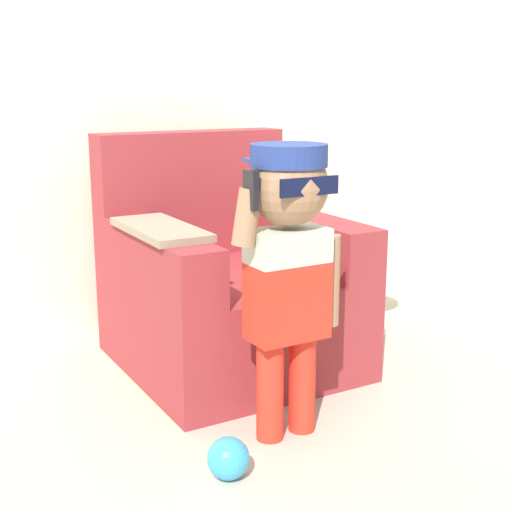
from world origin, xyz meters
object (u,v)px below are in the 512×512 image
person_child (288,247)px  side_table (365,273)px  toy_ball (228,458)px  armchair (225,287)px

person_child → side_table: bearing=38.2°
toy_ball → armchair: bearing=63.0°
armchair → person_child: person_child is taller
toy_ball → person_child: bearing=26.7°
armchair → toy_ball: bearing=-117.0°
side_table → person_child: bearing=-141.8°
armchair → toy_ball: (-0.47, -0.92, -0.28)m
side_table → armchair: bearing=178.6°
armchair → person_child: (-0.14, -0.75, 0.36)m
person_child → side_table: person_child is taller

